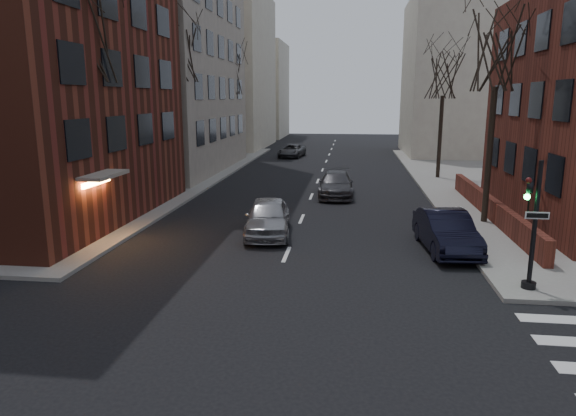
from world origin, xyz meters
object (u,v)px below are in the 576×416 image
object	(u,v)px
tree_left_b	(178,50)
sandwich_board	(460,217)
streetlamp_near	(168,128)
tree_left_a	(81,35)
tree_right_b	(444,74)
tree_left_c	(229,74)
traffic_signal	(532,233)
parked_sedan	(446,231)
streetlamp_far	(241,116)
car_lane_far	(292,151)
tree_right_a	(498,50)
car_lane_gray	(336,184)
car_lane_silver	(268,217)

from	to	relation	value
tree_left_b	sandwich_board	distance (m)	20.48
streetlamp_near	sandwich_board	xyz separation A→B (m)	(15.59, -5.42, -3.61)
tree_left_a	tree_right_b	distance (m)	25.19
tree_right_b	streetlamp_near	size ratio (longest dim) A/B	1.46
tree_right_b	tree_left_c	bearing A→B (deg)	155.56
traffic_signal	tree_left_c	size ratio (longest dim) A/B	0.41
parked_sedan	streetlamp_far	bearing A→B (deg)	110.99
tree_left_c	streetlamp_near	distance (m)	18.40
streetlamp_near	tree_left_a	bearing A→B (deg)	-94.29
traffic_signal	streetlamp_far	world-z (taller)	streetlamp_far
car_lane_far	sandwich_board	xyz separation A→B (m)	(11.09, -28.46, -0.02)
tree_right_a	parked_sedan	size ratio (longest dim) A/B	2.02
tree_right_a	sandwich_board	size ratio (longest dim) A/B	10.26
tree_right_a	car_lane_far	bearing A→B (deg)	114.80
tree_left_b	tree_left_c	distance (m)	14.03
tree_left_a	parked_sedan	xyz separation A→B (m)	(15.00, -0.72, -7.68)
tree_left_b	parked_sedan	world-z (taller)	tree_left_b
tree_left_a	streetlamp_far	size ratio (longest dim) A/B	1.63
tree_left_a	car_lane_gray	size ratio (longest dim) A/B	2.02
tree_right_a	streetlamp_near	bearing A→B (deg)	166.76
streetlamp_near	car_lane_silver	bearing A→B (deg)	-45.77
tree_left_c	parked_sedan	distance (m)	31.48
tree_left_c	car_lane_gray	size ratio (longest dim) A/B	1.91
tree_left_b	traffic_signal	bearing A→B (deg)	-45.46
streetlamp_far	car_lane_gray	size ratio (longest dim) A/B	1.24
car_lane_far	streetlamp_near	bearing A→B (deg)	-93.76
traffic_signal	car_lane_gray	world-z (taller)	traffic_signal
tree_left_b	tree_left_c	world-z (taller)	tree_left_b
car_lane_silver	streetlamp_far	bearing A→B (deg)	98.17
streetlamp_near	car_lane_far	xyz separation A→B (m)	(4.50, 23.05, -3.60)
tree_left_c	tree_left_b	bearing A→B (deg)	-90.00
tree_right_b	streetlamp_near	bearing A→B (deg)	-149.53
tree_right_b	car_lane_gray	world-z (taller)	tree_right_b
tree_right_a	sandwich_board	world-z (taller)	tree_right_a
car_lane_far	sandwich_board	distance (m)	30.55
tree_right_a	car_lane_silver	xyz separation A→B (m)	(-9.99, -3.20, -7.22)
car_lane_silver	car_lane_gray	world-z (taller)	car_lane_silver
tree_left_a	parked_sedan	size ratio (longest dim) A/B	2.13
tree_left_c	streetlamp_near	xyz separation A→B (m)	(0.60, -18.00, -3.79)
traffic_signal	car_lane_far	xyz separation A→B (m)	(-11.64, 36.05, -1.27)
sandwich_board	car_lane_far	bearing A→B (deg)	96.69
tree_right_a	traffic_signal	bearing A→B (deg)	-95.47
tree_right_b	car_lane_far	size ratio (longest dim) A/B	1.99
tree_right_b	streetlamp_near	world-z (taller)	tree_right_b
streetlamp_near	car_lane_far	bearing A→B (deg)	78.95
parked_sedan	car_lane_silver	bearing A→B (deg)	162.79
tree_right_b	car_lane_far	world-z (taller)	tree_right_b
car_lane_gray	streetlamp_far	bearing A→B (deg)	117.59
tree_left_b	car_lane_silver	world-z (taller)	tree_left_b
car_lane_far	traffic_signal	bearing A→B (deg)	-64.83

